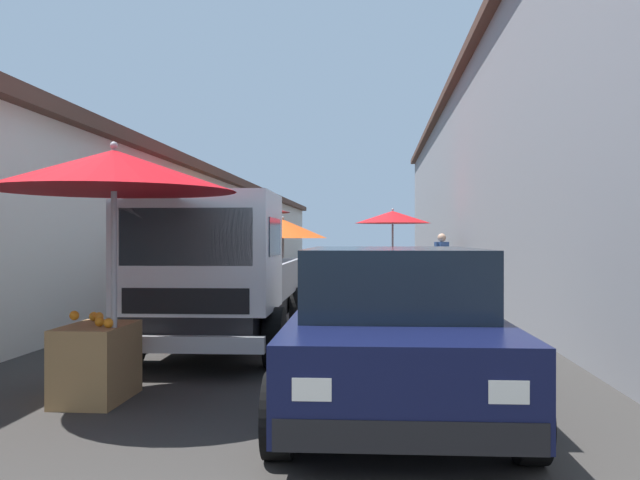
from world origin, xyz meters
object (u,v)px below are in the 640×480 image
Objects in this scene: fruit_stall_near_right at (111,202)px; fruit_stall_far_right at (222,219)px; hatchback_car at (393,328)px; vendor_by_crates at (442,259)px; fruit_stall_mid_lane at (393,227)px; plastic_stool at (390,296)px; fruit_stall_far_left at (283,237)px; delivery_truck at (214,277)px.

fruit_stall_far_right is (7.16, 0.65, 0.04)m from fruit_stall_near_right.
vendor_by_crates is (12.02, -1.63, 0.23)m from hatchback_car.
fruit_stall_mid_lane reaches higher than hatchback_car.
fruit_stall_far_left is at bearing 43.93° from plastic_stool.
fruit_stall_far_right reaches higher than hatchback_car.
fruit_stall_near_right is at bearing 160.71° from plastic_stool.
fruit_stall_far_left reaches higher than vendor_by_crates.
hatchback_car is 0.80× the size of delivery_truck.
hatchback_car is at bearing 178.86° from plastic_stool.
plastic_stool is at bearing -19.29° from fruit_stall_near_right.
fruit_stall_mid_lane is 0.48× the size of delivery_truck.
fruit_stall_near_right is 0.85× the size of fruit_stall_far_right.
fruit_stall_far_right is 4.84m from delivery_truck.
hatchback_car is at bearing -155.53° from fruit_stall_far_right.
delivery_truck is at bearing -7.89° from fruit_stall_near_right.
fruit_stall_mid_lane is 0.99× the size of fruit_stall_near_right.
fruit_stall_near_right is 2.67m from delivery_truck.
delivery_truck is (2.52, -0.35, -0.84)m from fruit_stall_near_right.
fruit_stall_mid_lane is 7.13m from fruit_stall_far_right.
fruit_stall_far_right is 6.97m from vendor_by_crates.
fruit_stall_far_left reaches higher than plastic_stool.
hatchback_car is (0.03, -2.59, -1.14)m from fruit_stall_near_right.
vendor_by_crates is at bearing -19.29° from plastic_stool.
fruit_stall_far_left is 0.92× the size of fruit_stall_near_right.
vendor_by_crates is (4.89, -4.87, -0.95)m from fruit_stall_far_right.
fruit_stall_far_left is at bearing 13.23° from hatchback_car.
fruit_stall_far_right is 6.56× the size of plastic_stool.
hatchback_car is (-10.56, -2.48, -0.82)m from fruit_stall_far_left.
fruit_stall_far_left is at bearing 133.74° from fruit_stall_mid_lane.
fruit_stall_near_right is 0.49× the size of delivery_truck.
delivery_truck is at bearing 42.07° from hatchback_car.
vendor_by_crates is (9.53, -3.87, -0.08)m from delivery_truck.
fruit_stall_near_right reaches higher than plastic_stool.
fruit_stall_near_right is at bearing -174.78° from fruit_stall_far_right.
fruit_stall_far_right reaches higher than plastic_stool.
delivery_truck is 2.99× the size of vendor_by_crates.
delivery_truck is (-10.79, 2.61, -0.82)m from fruit_stall_mid_lane.
fruit_stall_near_right is at bearing 90.67° from hatchback_car.
fruit_stall_mid_lane is 13.33m from hatchback_car.
plastic_stool is (7.82, -0.16, -0.41)m from hatchback_car.
fruit_stall_near_right reaches higher than fruit_stall_far_left.
fruit_stall_near_right is at bearing 167.49° from fruit_stall_mid_lane.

